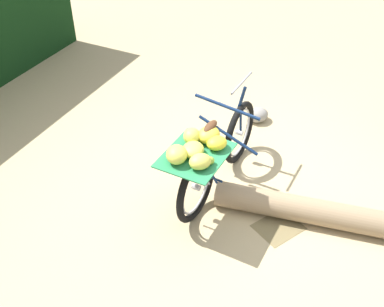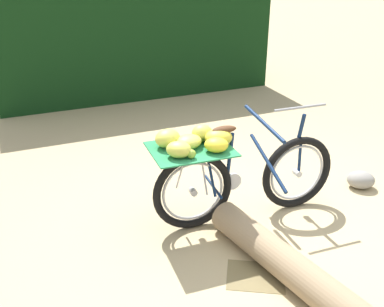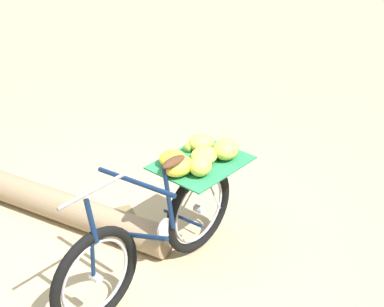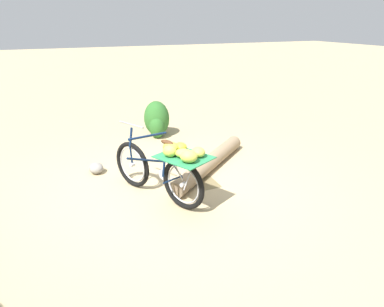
{
  "view_description": "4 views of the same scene",
  "coord_description": "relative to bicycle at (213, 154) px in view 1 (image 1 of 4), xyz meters",
  "views": [
    {
      "loc": [
        2.57,
        2.8,
        3.36
      ],
      "look_at": [
        0.61,
        0.01,
        0.75
      ],
      "focal_mm": 43.34,
      "sensor_mm": 36.0,
      "label": 1
    },
    {
      "loc": [
        0.2,
        3.51,
        2.32
      ],
      "look_at": [
        0.6,
        0.16,
        0.78
      ],
      "focal_mm": 42.48,
      "sensor_mm": 36.0,
      "label": 2
    },
    {
      "loc": [
        -0.86,
        -3.35,
        2.9
      ],
      "look_at": [
        0.55,
        0.1,
        0.85
      ],
      "focal_mm": 53.83,
      "sensor_mm": 36.0,
      "label": 3
    },
    {
      "loc": [
        4.42,
        -1.44,
        2.46
      ],
      "look_at": [
        0.6,
        0.2,
        0.8
      ],
      "focal_mm": 31.49,
      "sensor_mm": 36.0,
      "label": 4
    }
  ],
  "objects": [
    {
      "name": "bicycle",
      "position": [
        0.0,
        0.0,
        0.0
      ],
      "size": [
        1.72,
        1.07,
        1.03
      ],
      "rotation": [
        0.0,
        0.0,
        -2.67
      ],
      "color": "black",
      "rests_on": "ground_plane"
    },
    {
      "name": "ground_plane",
      "position": [
        -0.27,
        0.1,
        -0.52
      ],
      "size": [
        60.0,
        60.0,
        0.0
      ],
      "primitive_type": "plane",
      "color": "tan"
    },
    {
      "name": "path_stone",
      "position": [
        -1.33,
        -0.78,
        -0.43
      ],
      "size": [
        0.29,
        0.24,
        0.18
      ],
      "primitive_type": "ellipsoid",
      "color": "gray",
      "rests_on": "ground_plane"
    },
    {
      "name": "fallen_log",
      "position": [
        -0.7,
        1.08,
        -0.39
      ],
      "size": [
        1.7,
        2.03,
        0.26
      ],
      "primitive_type": "cylinder",
      "rotation": [
        0.0,
        1.57,
        -0.89
      ],
      "color": "#937A5B",
      "rests_on": "ground_plane"
    },
    {
      "name": "leaf_litter_patch",
      "position": [
        -0.23,
        0.78,
        -0.52
      ],
      "size": [
        0.44,
        0.36,
        0.01
      ],
      "primitive_type": "cube",
      "color": "olive",
      "rests_on": "ground_plane"
    }
  ]
}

